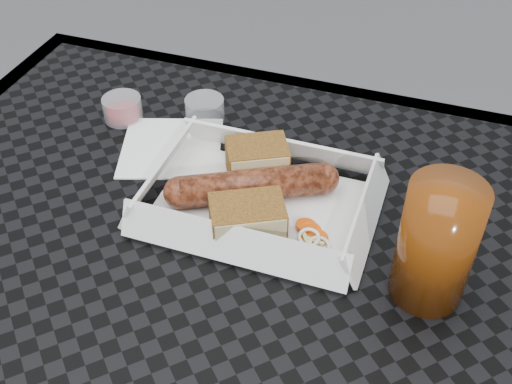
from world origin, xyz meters
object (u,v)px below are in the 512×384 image
patio_table (193,329)px  food_tray (259,205)px  drink_glass (437,244)px  bratwurst (252,185)px

patio_table → food_tray: (0.03, 0.13, 0.08)m
patio_table → drink_glass: drink_glass is taller
bratwurst → drink_glass: bearing=-18.5°
patio_table → drink_glass: (0.22, 0.07, 0.14)m
food_tray → bratwurst: bearing=144.3°
bratwurst → drink_glass: size_ratio=1.37×
food_tray → bratwurst: (-0.01, 0.01, 0.02)m
food_tray → patio_table: bearing=-103.7°
patio_table → drink_glass: size_ratio=6.20×
drink_glass → food_tray: bearing=162.6°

